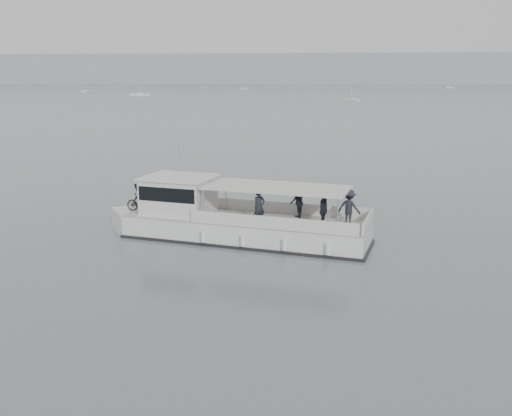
# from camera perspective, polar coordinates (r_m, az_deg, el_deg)

# --- Properties ---
(ground) EXTENTS (1400.00, 1400.00, 0.00)m
(ground) POSITION_cam_1_polar(r_m,az_deg,el_deg) (25.03, -6.57, -5.06)
(ground) COLOR #566266
(ground) RESTS_ON ground
(headland) EXTENTS (1400.00, 90.00, 28.00)m
(headland) POSITION_cam_1_polar(r_m,az_deg,el_deg) (583.28, 5.39, 13.65)
(headland) COLOR #939EA8
(headland) RESTS_ON ground
(tour_boat) EXTENTS (13.45, 5.85, 5.63)m
(tour_boat) POSITION_cam_1_polar(r_m,az_deg,el_deg) (27.83, -3.31, -1.16)
(tour_boat) COLOR white
(tour_boat) RESTS_ON ground
(moored_fleet) EXTENTS (384.76, 320.09, 9.64)m
(moored_fleet) POSITION_cam_1_polar(r_m,az_deg,el_deg) (224.51, 2.65, 11.19)
(moored_fleet) COLOR white
(moored_fleet) RESTS_ON ground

